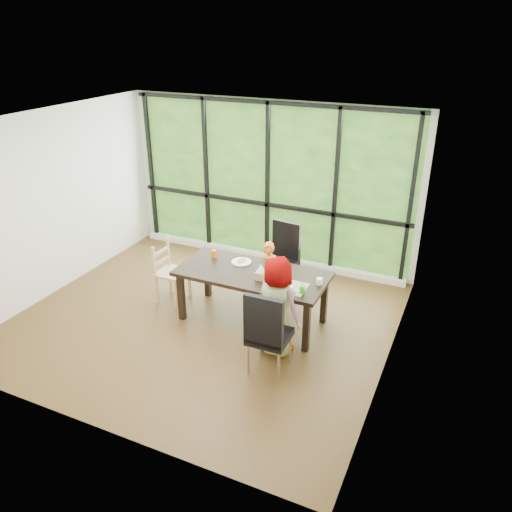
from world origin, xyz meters
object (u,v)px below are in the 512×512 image
object	(u,v)px
chair_window_leather	(280,259)
tissue_box	(261,275)
chair_interior_leather	(270,330)
chair_end_beech	(172,273)
child_older	(279,307)
white_mug	(319,281)
green_cup	(302,290)
orange_cup	(214,254)
child_toddler	(268,273)
plate_near	(283,286)
dining_table	(252,297)
plate_far	(241,262)

from	to	relation	value
chair_window_leather	tissue_box	distance (m)	1.11
chair_window_leather	chair_interior_leather	bearing A→B (deg)	-63.61
chair_end_beech	child_older	world-z (taller)	child_older
white_mug	chair_end_beech	bearing A→B (deg)	-179.76
child_older	green_cup	world-z (taller)	child_older
orange_cup	tissue_box	xyz separation A→B (m)	(0.87, -0.33, -0.00)
child_toddler	chair_end_beech	bearing A→B (deg)	-155.98
child_toddler	orange_cup	world-z (taller)	child_toddler
green_cup	orange_cup	bearing A→B (deg)	162.69
chair_end_beech	orange_cup	xyz separation A→B (m)	(0.63, 0.16, 0.36)
child_toddler	green_cup	bearing A→B (deg)	-43.57
green_cup	plate_near	bearing A→B (deg)	169.38
chair_interior_leather	plate_near	xyz separation A→B (m)	(-0.11, 0.68, 0.22)
child_toddler	green_cup	world-z (taller)	child_toddler
chair_end_beech	green_cup	world-z (taller)	chair_end_beech
dining_table	child_toddler	bearing A→B (deg)	90.00
orange_cup	tissue_box	size ratio (longest dim) A/B	0.89
white_mug	child_older	bearing A→B (deg)	-119.50
dining_table	plate_far	size ratio (longest dim) A/B	7.35
green_cup	white_mug	distance (m)	0.34
child_toddler	white_mug	xyz separation A→B (m)	(0.92, -0.51, 0.32)
child_toddler	orange_cup	size ratio (longest dim) A/B	8.61
dining_table	green_cup	xyz separation A→B (m)	(0.80, -0.27, 0.43)
chair_interior_leather	plate_far	bearing A→B (deg)	-51.89
white_mug	tissue_box	size ratio (longest dim) A/B	0.67
chair_end_beech	tissue_box	xyz separation A→B (m)	(1.49, -0.17, 0.35)
child_older	tissue_box	xyz separation A→B (m)	(-0.41, 0.39, 0.16)
plate_near	tissue_box	bearing A→B (deg)	166.46
orange_cup	green_cup	bearing A→B (deg)	-17.31
child_toddler	plate_far	world-z (taller)	child_toddler
plate_near	chair_end_beech	bearing A→B (deg)	172.16
green_cup	tissue_box	size ratio (longest dim) A/B	0.84
tissue_box	green_cup	bearing A→B (deg)	-12.24
orange_cup	green_cup	world-z (taller)	orange_cup
plate_far	green_cup	distance (m)	1.16
chair_interior_leather	chair_end_beech	distance (m)	2.16
plate_near	plate_far	bearing A→B (deg)	151.87
plate_near	orange_cup	bearing A→B (deg)	161.23
green_cup	tissue_box	world-z (taller)	tissue_box
orange_cup	green_cup	distance (m)	1.55
dining_table	orange_cup	xyz separation A→B (m)	(-0.68, 0.20, 0.43)
tissue_box	child_toddler	bearing A→B (deg)	104.89
green_cup	tissue_box	distance (m)	0.63
green_cup	plate_far	bearing A→B (deg)	156.03
chair_window_leather	orange_cup	world-z (taller)	chair_window_leather
dining_table	chair_interior_leather	xyz separation A→B (m)	(0.63, -0.89, 0.17)
chair_interior_leather	orange_cup	distance (m)	1.73
white_mug	tissue_box	xyz separation A→B (m)	(-0.73, -0.18, 0.01)
dining_table	chair_end_beech	bearing A→B (deg)	178.33
orange_cup	white_mug	bearing A→B (deg)	-5.29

